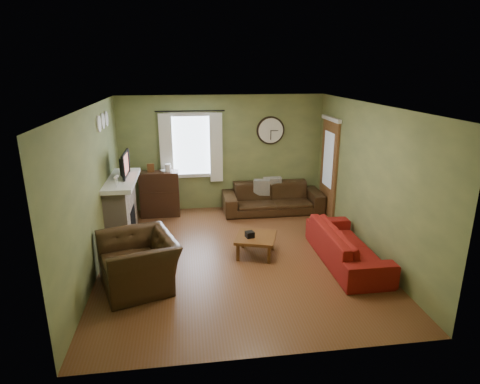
{
  "coord_description": "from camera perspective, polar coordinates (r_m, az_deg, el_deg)",
  "views": [
    {
      "loc": [
        -0.84,
        -6.34,
        3.18
      ],
      "look_at": [
        0.1,
        0.4,
        1.05
      ],
      "focal_mm": 30.0,
      "sensor_mm": 36.0,
      "label": 1
    }
  ],
  "objects": [
    {
      "name": "coffee_table",
      "position": [
        7.11,
        2.25,
        -7.62
      ],
      "size": [
        0.84,
        0.84,
        0.36
      ],
      "primitive_type": null,
      "rotation": [
        0.0,
        0.0,
        -0.31
      ],
      "color": "#5B3417",
      "rests_on": "floor"
    },
    {
      "name": "wall_front",
      "position": [
        4.27,
        4.26,
        -8.8
      ],
      "size": [
        4.6,
        0.0,
        2.6
      ],
      "primitive_type": "cube",
      "color": "olive",
      "rests_on": "ground"
    },
    {
      "name": "sofa_red",
      "position": [
        7.05,
        14.95,
        -7.35
      ],
      "size": [
        0.81,
        2.06,
        0.6
      ],
      "primitive_type": "imported",
      "rotation": [
        0.0,
        0.0,
        1.57
      ],
      "color": "maroon",
      "rests_on": "floor"
    },
    {
      "name": "wall_clock",
      "position": [
        9.2,
        4.38,
        8.71
      ],
      "size": [
        0.64,
        0.06,
        0.64
      ],
      "primitive_type": null,
      "color": "white",
      "rests_on": "wall_back"
    },
    {
      "name": "ceiling",
      "position": [
        6.42,
        -0.4,
        12.2
      ],
      "size": [
        4.6,
        5.2,
        0.0
      ],
      "primitive_type": "cube",
      "color": "white",
      "rests_on": "ground"
    },
    {
      "name": "wall_right",
      "position": [
        7.32,
        17.78,
        1.65
      ],
      "size": [
        0.0,
        5.2,
        2.6
      ],
      "primitive_type": "cube",
      "color": "olive",
      "rests_on": "ground"
    },
    {
      "name": "mantel",
      "position": [
        7.86,
        -16.66,
        1.59
      ],
      "size": [
        0.58,
        1.6,
        0.08
      ],
      "primitive_type": "cube",
      "color": "white",
      "rests_on": "fireplace"
    },
    {
      "name": "tv",
      "position": [
        7.95,
        -16.49,
        3.38
      ],
      "size": [
        0.08,
        0.6,
        0.35
      ],
      "primitive_type": "imported",
      "rotation": [
        0.0,
        0.0,
        1.57
      ],
      "color": "black",
      "rests_on": "mantel"
    },
    {
      "name": "floor",
      "position": [
        7.14,
        -0.36,
        -9.06
      ],
      "size": [
        4.6,
        5.2,
        0.0
      ],
      "primitive_type": "cube",
      "color": "brown",
      "rests_on": "ground"
    },
    {
      "name": "firebox",
      "position": [
        8.1,
        -15.03,
        -4.08
      ],
      "size": [
        0.04,
        0.6,
        0.55
      ],
      "primitive_type": "cube",
      "color": "black",
      "rests_on": "fireplace"
    },
    {
      "name": "medallion_left",
      "position": [
        7.35,
        -19.43,
        9.13
      ],
      "size": [
        0.28,
        0.28,
        0.03
      ],
      "primitive_type": "cylinder",
      "color": "white",
      "rests_on": "wall_left"
    },
    {
      "name": "wall_left",
      "position": [
        6.77,
        -20.05,
        0.18
      ],
      "size": [
        0.0,
        5.2,
        2.6
      ],
      "primitive_type": "cube",
      "color": "olive",
      "rests_on": "ground"
    },
    {
      "name": "sofa_brown",
      "position": [
        9.16,
        4.63,
        -0.84
      ],
      "size": [
        2.24,
        0.87,
        0.65
      ],
      "primitive_type": "imported",
      "color": "#311F11",
      "rests_on": "floor"
    },
    {
      "name": "curtain_right",
      "position": [
        9.02,
        -3.41,
        6.29
      ],
      "size": [
        0.28,
        0.04,
        1.55
      ],
      "primitive_type": "cube",
      "color": "white",
      "rests_on": "wall_back"
    },
    {
      "name": "armchair",
      "position": [
        6.28,
        -14.21,
        -9.61
      ],
      "size": [
        1.37,
        1.46,
        0.77
      ],
      "primitive_type": "imported",
      "rotation": [
        0.0,
        0.0,
        -1.25
      ],
      "color": "#311F11",
      "rests_on": "floor"
    },
    {
      "name": "bookshelf",
      "position": [
        9.0,
        -11.33,
        -0.27
      ],
      "size": [
        0.85,
        0.36,
        1.0
      ],
      "primitive_type": null,
      "color": "black",
      "rests_on": "floor"
    },
    {
      "name": "wall_back",
      "position": [
        9.18,
        -2.52,
        5.54
      ],
      "size": [
        4.6,
        0.0,
        2.6
      ],
      "primitive_type": "cube",
      "color": "olive",
      "rests_on": "ground"
    },
    {
      "name": "tissue_box",
      "position": [
        6.98,
        1.39,
        -6.12
      ],
      "size": [
        0.17,
        0.17,
        0.1
      ],
      "primitive_type": "cube",
      "rotation": [
        0.0,
        0.0,
        0.27
      ],
      "color": "black",
      "rests_on": "coffee_table"
    },
    {
      "name": "pillow_right",
      "position": [
        9.16,
        3.11,
        0.67
      ],
      "size": [
        0.39,
        0.19,
        0.37
      ],
      "primitive_type": "cube",
      "rotation": [
        0.0,
        0.0,
        -0.23
      ],
      "color": "gray",
      "rests_on": "sofa_brown"
    },
    {
      "name": "medallion_mid",
      "position": [
        7.69,
        -18.94,
        9.51
      ],
      "size": [
        0.28,
        0.28,
        0.03
      ],
      "primitive_type": "cylinder",
      "color": "white",
      "rests_on": "wall_left"
    },
    {
      "name": "door",
      "position": [
        9.02,
        12.51,
        3.3
      ],
      "size": [
        0.05,
        0.9,
        2.1
      ],
      "primitive_type": "cube",
      "color": "brown",
      "rests_on": "floor"
    },
    {
      "name": "wine_glass_a",
      "position": [
        7.25,
        -17.25,
        1.4
      ],
      "size": [
        0.07,
        0.07,
        0.2
      ],
      "primitive_type": null,
      "color": "white",
      "rests_on": "mantel"
    },
    {
      "name": "book",
      "position": [
        8.89,
        -11.1,
        2.59
      ],
      "size": [
        0.23,
        0.25,
        0.02
      ],
      "primitive_type": "imported",
      "rotation": [
        0.0,
        0.0,
        0.48
      ],
      "color": "#5B3417",
      "rests_on": "bookshelf"
    },
    {
      "name": "window_pane",
      "position": [
        9.08,
        -6.95,
        6.59
      ],
      "size": [
        1.0,
        0.02,
        1.3
      ],
      "primitive_type": null,
      "color": "silver",
      "rests_on": "wall_back"
    },
    {
      "name": "pillow_left",
      "position": [
        9.3,
        4.57,
        0.89
      ],
      "size": [
        0.42,
        0.15,
        0.42
      ],
      "primitive_type": "cube",
      "rotation": [
        0.0,
        0.0,
        0.05
      ],
      "color": "gray",
      "rests_on": "sofa_brown"
    },
    {
      "name": "curtain_rod",
      "position": [
        8.87,
        -7.12,
        11.36
      ],
      "size": [
        0.03,
        0.03,
        1.5
      ],
      "primitive_type": "cylinder",
      "color": "black",
      "rests_on": "wall_back"
    },
    {
      "name": "wine_glass_b",
      "position": [
        7.41,
        -17.06,
        1.68
      ],
      "size": [
        0.07,
        0.07,
        0.19
      ],
      "primitive_type": null,
      "color": "white",
      "rests_on": "mantel"
    },
    {
      "name": "tv_screen",
      "position": [
        7.93,
        -15.96,
        3.8
      ],
      "size": [
        0.02,
        0.62,
        0.36
      ],
      "primitive_type": "cube",
      "color": "#994C3F",
      "rests_on": "mantel"
    },
    {
      "name": "curtain_left",
      "position": [
        9.0,
        -10.45,
        6.01
      ],
      "size": [
        0.28,
        0.04,
        1.55
      ],
      "primitive_type": "cube",
      "color": "white",
      "rests_on": "wall_back"
    },
    {
      "name": "fireplace",
      "position": [
        8.04,
        -16.51,
        -2.46
      ],
      "size": [
        0.4,
        1.4,
        1.1
      ],
      "primitive_type": "cube",
      "color": "#B3A28C",
      "rests_on": "floor"
    },
    {
      "name": "medallion_right",
      "position": [
        8.03,
        -18.49,
        9.85
      ],
      "size": [
        0.28,
        0.28,
        0.03
      ],
      "primitive_type": "cylinder",
      "color": "white",
      "rests_on": "wall_left"
    }
  ]
}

